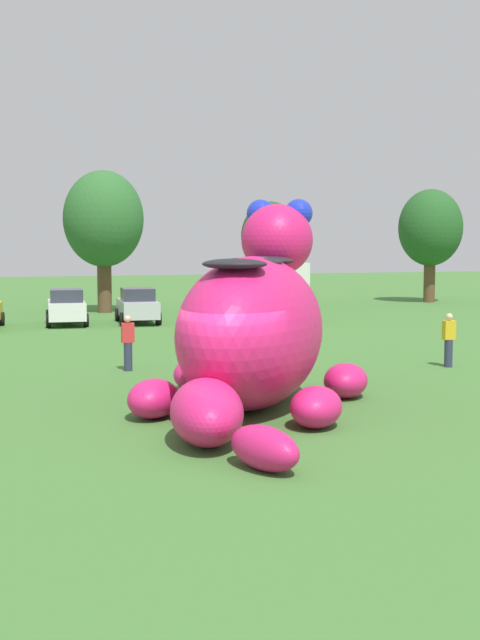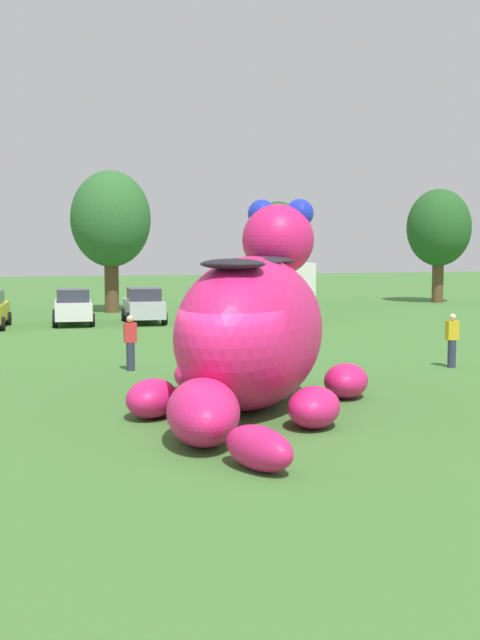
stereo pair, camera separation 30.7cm
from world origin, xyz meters
name	(u,v)px [view 1 (the left image)]	position (x,y,z in m)	size (l,w,h in m)	color
ground_plane	(227,427)	(0.00, 0.00, 0.00)	(160.00, 160.00, 0.00)	#427533
giant_inflatable_creature	(253,330)	(1.19, 1.91, 1.87)	(6.91, 9.91, 5.11)	#E01E6B
car_white	(66,307)	(-1.27, 23.30, 0.86)	(2.14, 4.20, 1.72)	white
car_silver	(138,306)	(2.13, 23.12, 0.86)	(2.13, 4.20, 1.72)	#B7BABF
box_truck	(269,288)	(8.79, 22.83, 1.60)	(2.38, 6.41, 2.95)	silver
tree_mid_left	(103,220)	(1.41, 29.67, 5.17)	(4.46, 4.46, 7.91)	brown
tree_centre_left	(270,238)	(12.01, 31.89, 4.22)	(3.64, 3.64, 6.46)	brown
tree_centre	(430,228)	(22.91, 31.38, 4.83)	(4.16, 4.16, 7.38)	brown
spectator_mid_field	(128,343)	(-0.76, 8.36, 0.85)	(0.38, 0.26, 1.71)	#2D334C
spectator_by_cars	(449,340)	(9.08, 6.15, 0.85)	(0.38, 0.26, 1.71)	#2D334C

